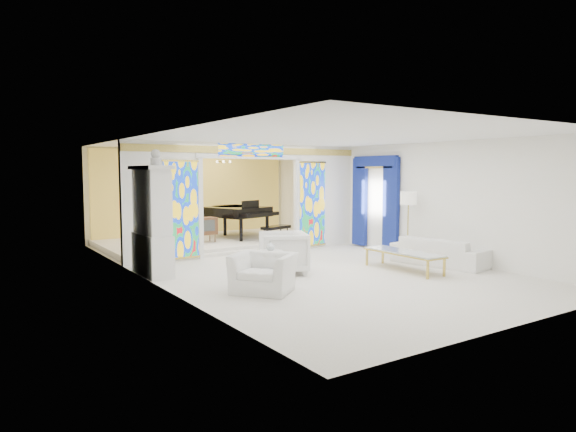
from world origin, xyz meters
TOP-DOWN VIEW (x-y plane):
  - floor at (0.00, 0.00)m, footprint 12.00×12.00m
  - ceiling at (0.00, 0.00)m, footprint 7.00×12.00m
  - wall_back at (0.00, 6.00)m, footprint 7.00×0.02m
  - wall_front at (0.00, -6.00)m, footprint 7.00×0.02m
  - wall_left at (-3.50, 0.00)m, footprint 0.02×12.00m
  - wall_right at (3.50, 0.00)m, footprint 0.02×12.00m
  - partition_wall at (0.00, 2.00)m, footprint 7.00×0.22m
  - stained_glass_left at (-2.03, 1.89)m, footprint 0.90×0.04m
  - stained_glass_right at (2.03, 1.89)m, footprint 0.90×0.04m
  - stained_glass_transom at (0.00, 1.89)m, footprint 2.00×0.04m
  - alcove_platform at (0.00, 4.10)m, footprint 6.80×3.80m
  - gold_curtain_back at (0.00, 5.88)m, footprint 6.70×0.10m
  - chandelier at (0.20, 4.00)m, footprint 0.48×0.48m
  - blue_drapes at (3.40, 0.70)m, footprint 0.14×1.85m
  - china_cabinet at (-3.22, 0.60)m, footprint 0.56×1.46m
  - armchair_left at (-2.01, -2.10)m, footprint 1.45×1.47m
  - armchair_right at (-0.74, -0.83)m, footprint 1.33×1.32m
  - sofa at (2.95, -2.07)m, footprint 1.29×2.41m
  - side_table at (-1.40, -1.36)m, footprint 0.61×0.61m
  - vase at (-1.40, -1.36)m, footprint 0.22×0.22m
  - coffee_table at (1.70, -2.10)m, footprint 0.63×2.02m
  - floor_lamp at (3.14, -0.85)m, footprint 0.56×0.56m
  - grand_piano at (0.75, 4.16)m, footprint 2.16×3.29m
  - tv_console at (-0.65, 3.56)m, footprint 0.66×0.48m

SIDE VIEW (x-z plane):
  - floor at x=0.00m, z-range 0.00..0.00m
  - alcove_platform at x=0.00m, z-range 0.00..0.18m
  - sofa at x=2.95m, z-range 0.00..0.67m
  - armchair_left at x=-2.01m, z-range 0.00..0.72m
  - coffee_table at x=1.70m, z-range 0.19..0.64m
  - side_table at x=-1.40m, z-range 0.10..0.73m
  - armchair_right at x=-0.74m, z-range 0.00..0.93m
  - tv_console at x=-0.65m, z-range 0.29..1.02m
  - vase at x=-1.40m, z-range 0.63..0.83m
  - grand_piano at x=0.75m, z-range 0.39..1.57m
  - china_cabinet at x=-3.22m, z-range -0.19..2.53m
  - stained_glass_left at x=-2.03m, z-range 0.10..2.50m
  - stained_glass_right at x=2.03m, z-range 0.10..2.50m
  - floor_lamp at x=3.14m, z-range 0.61..2.35m
  - wall_back at x=0.00m, z-range 0.00..3.00m
  - wall_front at x=0.00m, z-range 0.00..3.00m
  - wall_left at x=-3.50m, z-range 0.00..3.00m
  - wall_right at x=3.50m, z-range 0.00..3.00m
  - gold_curtain_back at x=0.00m, z-range 0.05..2.95m
  - blue_drapes at x=3.40m, z-range 0.25..2.90m
  - partition_wall at x=0.00m, z-range 0.15..3.15m
  - chandelier at x=0.20m, z-range 2.40..2.70m
  - stained_glass_transom at x=0.00m, z-range 2.65..2.99m
  - ceiling at x=0.00m, z-range 2.99..3.01m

